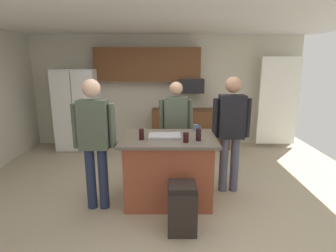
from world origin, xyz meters
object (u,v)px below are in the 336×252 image
object	(u,v)px
mug_ceramic_white	(196,128)
serving_tray	(164,136)
microwave_over_range	(191,86)
person_guest_by_door	(231,127)
glass_short_whisky	(198,135)
refrigerator	(78,110)
person_elder_center	(175,124)
glass_stout_tall	(186,137)
kitchen_island	(168,169)
person_guest_right	(94,136)
tumbler_amber	(141,134)
trash_bin	(182,208)

from	to	relation	value
mug_ceramic_white	serving_tray	bearing A→B (deg)	-143.74
microwave_over_range	person_guest_by_door	size ratio (longest dim) A/B	0.31
microwave_over_range	glass_short_whisky	bearing A→B (deg)	-92.59
refrigerator	person_guest_by_door	world-z (taller)	refrigerator
microwave_over_range	person_elder_center	bearing A→B (deg)	-102.56
glass_short_whisky	glass_stout_tall	xyz separation A→B (m)	(-0.17, -0.08, -0.02)
kitchen_island	microwave_over_range	bearing A→B (deg)	78.60
microwave_over_range	person_elder_center	size ratio (longest dim) A/B	0.33
kitchen_island	mug_ceramic_white	world-z (taller)	mug_ceramic_white
person_guest_right	glass_stout_tall	distance (m)	1.20
microwave_over_range	mug_ceramic_white	bearing A→B (deg)	-92.65
refrigerator	serving_tray	size ratio (longest dim) A/B	4.17
glass_stout_tall	tumbler_amber	distance (m)	0.60
serving_tray	trash_bin	size ratio (longest dim) A/B	0.72
kitchen_island	trash_bin	xyz separation A→B (m)	(0.16, -0.75, -0.19)
person_guest_right	person_elder_center	world-z (taller)	person_guest_right
person_elder_center	trash_bin	size ratio (longest dim) A/B	2.74
refrigerator	person_guest_by_door	bearing A→B (deg)	-36.01
kitchen_island	mug_ceramic_white	bearing A→B (deg)	37.24
person_guest_right	mug_ceramic_white	world-z (taller)	person_guest_right
trash_bin	glass_stout_tall	bearing A→B (deg)	82.35
person_guest_right	person_elder_center	bearing A→B (deg)	30.57
person_elder_center	trash_bin	distance (m)	1.70
person_elder_center	serving_tray	size ratio (longest dim) A/B	3.80
kitchen_island	trash_bin	size ratio (longest dim) A/B	2.17
person_guest_right	microwave_over_range	bearing A→B (deg)	49.50
glass_short_whisky	tumbler_amber	size ratio (longest dim) A/B	1.08
kitchen_island	person_elder_center	xyz separation A→B (m)	(0.13, 0.81, 0.48)
person_guest_right	trash_bin	bearing A→B (deg)	-37.67
refrigerator	mug_ceramic_white	size ratio (longest dim) A/B	15.24
person_guest_right	mug_ceramic_white	xyz separation A→B (m)	(1.40, 0.54, -0.02)
trash_bin	microwave_over_range	bearing A→B (deg)	83.79
person_elder_center	glass_short_whisky	bearing A→B (deg)	24.39
glass_short_whisky	tumbler_amber	xyz separation A→B (m)	(-0.76, 0.04, -0.01)
tumbler_amber	trash_bin	xyz separation A→B (m)	(0.52, -0.62, -0.73)
microwave_over_range	trash_bin	bearing A→B (deg)	-96.21
mug_ceramic_white	glass_stout_tall	distance (m)	0.60
microwave_over_range	glass_stout_tall	xyz separation A→B (m)	(-0.30, -2.86, -0.42)
person_guest_right	person_guest_by_door	distance (m)	1.99
glass_short_whisky	refrigerator	bearing A→B (deg)	132.92
kitchen_island	person_guest_right	distance (m)	1.14
microwave_over_range	kitchen_island	world-z (taller)	microwave_over_range
person_elder_center	glass_stout_tall	xyz separation A→B (m)	(0.10, -1.06, 0.06)
person_guest_right	glass_stout_tall	xyz separation A→B (m)	(1.20, -0.03, -0.01)
refrigerator	trash_bin	bearing A→B (deg)	-55.43
person_guest_right	tumbler_amber	size ratio (longest dim) A/B	12.00
tumbler_amber	trash_bin	size ratio (longest dim) A/B	0.24
trash_bin	person_guest_by_door	bearing A→B (deg)	53.33
person_elder_center	tumbler_amber	world-z (taller)	person_elder_center
person_guest_by_door	person_elder_center	bearing A→B (deg)	-49.87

